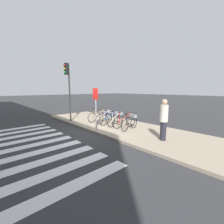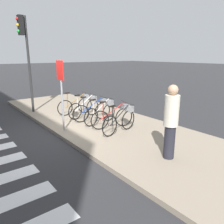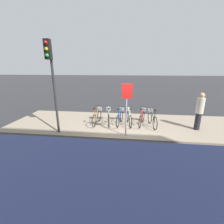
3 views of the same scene
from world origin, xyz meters
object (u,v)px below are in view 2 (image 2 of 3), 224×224
Objects in this scene: parked_bicycle_0 at (77,104)px; parked_bicycle_2 at (94,109)px; parked_bicycle_5 at (121,119)px; traffic_light at (25,45)px; parked_bicycle_3 at (102,112)px; sign_post at (61,84)px; parked_bicycle_4 at (115,116)px; pedestrian at (171,121)px; parked_bicycle_1 at (86,106)px.

parked_bicycle_2 is (1.22, 0.04, 0.00)m from parked_bicycle_0.
traffic_light reaches higher than parked_bicycle_5.
parked_bicycle_5 is at bearing -3.86° from parked_bicycle_3.
parked_bicycle_5 is 2.22m from sign_post.
parked_bicycle_0 is at bearing -177.11° from parked_bicycle_4.
parked_bicycle_5 is (1.63, -0.04, 0.00)m from parked_bicycle_2.
sign_post is at bearing -77.05° from parked_bicycle_2.
parked_bicycle_0 is 0.68× the size of sign_post.
pedestrian is at bearing 18.27° from sign_post.
parked_bicycle_0 is 2.37m from sign_post.
parked_bicycle_4 is 0.66× the size of sign_post.
parked_bicycle_1 and parked_bicycle_5 have the same top height.
pedestrian reaches higher than parked_bicycle_2.
parked_bicycle_1 and parked_bicycle_3 have the same top height.
parked_bicycle_5 is 0.68× the size of sign_post.
parked_bicycle_3 is (1.68, 0.09, 0.00)m from parked_bicycle_0.
sign_post is at bearing -94.75° from parked_bicycle_3.
pedestrian is at bearing -4.41° from parked_bicycle_1.
parked_bicycle_3 is 0.68× the size of sign_post.
parked_bicycle_5 is 0.86× the size of pedestrian.
parked_bicycle_0 is 0.86× the size of pedestrian.
parked_bicycle_2 is at bearing -176.22° from parked_bicycle_4.
traffic_light is (-1.55, -1.45, 2.39)m from parked_bicycle_0.
pedestrian reaches higher than parked_bicycle_1.
parked_bicycle_2 is 0.86× the size of pedestrian.
parked_bicycle_0 is 1.01× the size of parked_bicycle_1.
parked_bicycle_0 and parked_bicycle_5 have the same top height.
sign_post reaches higher than parked_bicycle_2.
parked_bicycle_2 is 3.95m from traffic_light.
pedestrian reaches higher than parked_bicycle_5.
parked_bicycle_4 is (1.76, 0.06, 0.00)m from parked_bicycle_1.
pedestrian is (4.35, -0.34, 0.52)m from parked_bicycle_1.
parked_bicycle_2 is (0.62, -0.01, 0.00)m from parked_bicycle_1.
pedestrian is at bearing -8.76° from parked_bicycle_4.
sign_post is (-1.29, -1.41, 1.12)m from parked_bicycle_5.
parked_bicycle_0 is at bearing 137.90° from sign_post.
pedestrian is (2.59, -0.40, 0.52)m from parked_bicycle_4.
parked_bicycle_1 and parked_bicycle_4 have the same top height.
parked_bicycle_3 is at bearing 25.42° from traffic_light.
parked_bicycle_1 is 0.62m from parked_bicycle_2.
parked_bicycle_1 is at bearing 178.79° from parked_bicycle_2.
pedestrian is (4.95, -0.28, 0.52)m from parked_bicycle_0.
parked_bicycle_3 is 1.87m from sign_post.
parked_bicycle_1 is at bearing 34.96° from traffic_light.
parked_bicycle_3 is at bearing 173.66° from pedestrian.
parked_bicycle_5 is at bearing -1.29° from parked_bicycle_1.
parked_bicycle_2 is at bearing 178.68° from parked_bicycle_5.
traffic_light is at bearing -136.96° from parked_bicycle_0.
parked_bicycle_4 is 2.06m from sign_post.
traffic_light is (-2.77, -1.49, 2.39)m from parked_bicycle_2.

